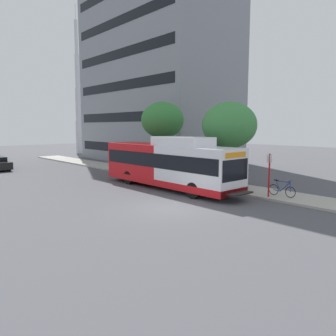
{
  "coord_description": "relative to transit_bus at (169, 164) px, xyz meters",
  "views": [
    {
      "loc": [
        -11.49,
        -12.71,
        4.3
      ],
      "look_at": [
        2.88,
        3.42,
        1.6
      ],
      "focal_mm": 35.19,
      "sensor_mm": 36.0,
      "label": 1
    }
  ],
  "objects": [
    {
      "name": "ground_plane",
      "position": [
        -3.76,
        3.66,
        -1.7
      ],
      "size": [
        120.0,
        120.0,
        0.0
      ],
      "primitive_type": "plane",
      "color": "#4C4C51"
    },
    {
      "name": "sidewalk_curb",
      "position": [
        3.24,
        1.66,
        -1.63
      ],
      "size": [
        3.0,
        56.0,
        0.14
      ],
      "primitive_type": "cube",
      "color": "#A8A399",
      "rests_on": "ground"
    },
    {
      "name": "transit_bus",
      "position": [
        0.0,
        0.0,
        0.0
      ],
      "size": [
        2.58,
        12.25,
        3.65
      ],
      "color": "white",
      "rests_on": "ground"
    },
    {
      "name": "bus_stop_sign_pole",
      "position": [
        2.15,
        -6.58,
        -0.05
      ],
      "size": [
        0.1,
        0.36,
        2.6
      ],
      "color": "red",
      "rests_on": "sidewalk_curb"
    },
    {
      "name": "bicycle_parked",
      "position": [
        2.86,
        -7.06,
        -1.14
      ],
      "size": [
        0.52,
        1.76,
        1.02
      ],
      "color": "black",
      "rests_on": "sidewalk_curb"
    },
    {
      "name": "street_tree_near_stop",
      "position": [
        4.23,
        -1.92,
        2.72
      ],
      "size": [
        4.0,
        4.0,
        5.99
      ],
      "color": "#4C3823",
      "rests_on": "sidewalk_curb"
    },
    {
      "name": "street_tree_mid_block",
      "position": [
        3.88,
        5.16,
        3.18
      ],
      "size": [
        3.76,
        3.76,
        6.36
      ],
      "color": "#4C3823",
      "rests_on": "sidewalk_curb"
    },
    {
      "name": "apartment_tower_backdrop",
      "position": [
        12.15,
        15.95,
        11.01
      ],
      "size": [
        10.85,
        20.22,
        25.43
      ],
      "color": "gray",
      "rests_on": "ground"
    },
    {
      "name": "lattice_comm_tower",
      "position": [
        9.64,
        32.54,
        5.86
      ],
      "size": [
        1.1,
        1.1,
        23.25
      ],
      "color": "#B7B7BC",
      "rests_on": "ground"
    }
  ]
}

